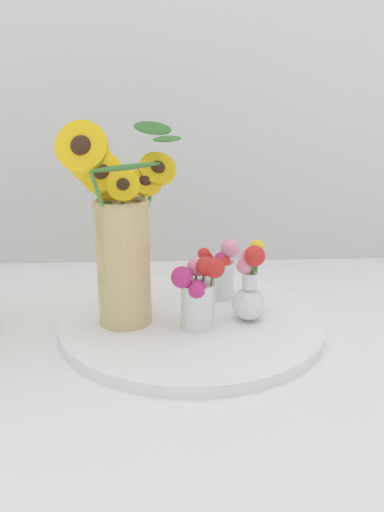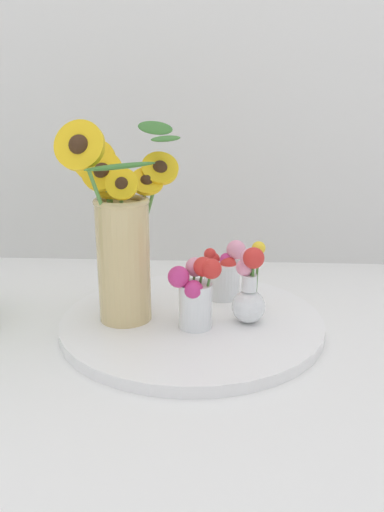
# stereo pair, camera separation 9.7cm
# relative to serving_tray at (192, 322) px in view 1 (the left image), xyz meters

# --- Properties ---
(ground_plane) EXTENTS (6.00, 6.00, 0.00)m
(ground_plane) POSITION_rel_serving_tray_xyz_m (-0.01, -0.10, -0.01)
(ground_plane) COLOR white
(serving_tray) EXTENTS (0.53, 0.53, 0.02)m
(serving_tray) POSITION_rel_serving_tray_xyz_m (0.00, 0.00, 0.00)
(serving_tray) COLOR white
(serving_tray) RESTS_ON ground_plane
(mason_jar_sunflowers) EXTENTS (0.22, 0.23, 0.40)m
(mason_jar_sunflowers) POSITION_rel_serving_tray_xyz_m (-0.13, -0.02, 0.18)
(mason_jar_sunflowers) COLOR #D1B77A
(mason_jar_sunflowers) RESTS_ON serving_tray
(vase_small_center) EXTENTS (0.10, 0.08, 0.14)m
(vase_small_center) POSITION_rel_serving_tray_xyz_m (0.01, -0.05, 0.08)
(vase_small_center) COLOR white
(vase_small_center) RESTS_ON serving_tray
(vase_bulb_right) EXTENTS (0.07, 0.08, 0.16)m
(vase_bulb_right) POSITION_rel_serving_tray_xyz_m (0.11, -0.02, 0.08)
(vase_bulb_right) COLOR white
(vase_bulb_right) RESTS_ON serving_tray
(vase_small_back) EXTENTS (0.09, 0.08, 0.13)m
(vase_small_back) POSITION_rel_serving_tray_xyz_m (0.06, 0.12, 0.07)
(vase_small_back) COLOR white
(vase_small_back) RESTS_ON serving_tray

